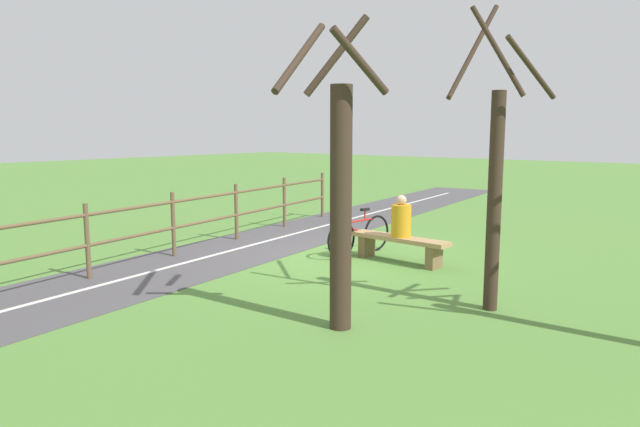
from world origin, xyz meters
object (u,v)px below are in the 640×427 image
Objects in this scene: tree_near_bench at (339,190)px; bench at (399,244)px; person_seated at (401,219)px; backpack at (340,247)px; tree_far_right at (495,183)px; bicycle at (359,235)px.

bench is at bearing -70.35° from tree_near_bench.
backpack is (1.17, 0.32, -0.63)m from person_seated.
tree_near_bench is at bearing 57.54° from tree_far_right.
tree_near_bench is at bearing 112.89° from person_seated.
bench is at bearing 0.00° from person_seated.
bench is 0.49× the size of tree_far_right.
person_seated reaches higher than bench.
person_seated is at bearing -164.62° from backpack.
tree_far_right is at bearing 158.91° from backpack.
backpack is 0.09× the size of tree_far_right.
tree_far_right is at bearing 70.01° from bicycle.
tree_near_bench is (-2.41, 3.25, 1.53)m from backpack.
bench is 0.53× the size of tree_near_bench.
bench is at bearing -164.01° from backpack.
person_seated is (-0.04, 0.00, 0.47)m from bench.
person_seated reaches higher than bicycle.
tree_far_right is at bearing -122.46° from tree_near_bench.
bench is 3.31m from tree_far_right.
bicycle is 0.42× the size of tree_far_right.
bicycle is 0.46× the size of tree_near_bench.
bench is 4.04m from tree_near_bench.
tree_near_bench is at bearing 126.48° from backpack.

